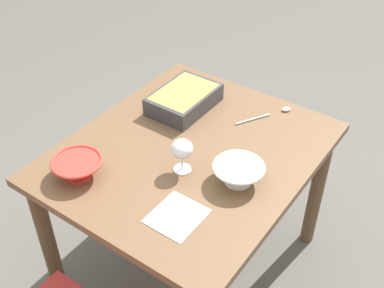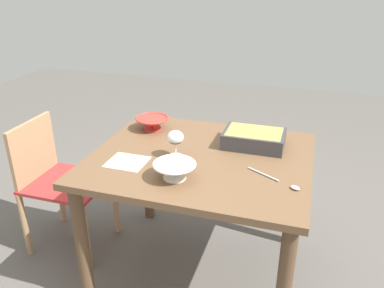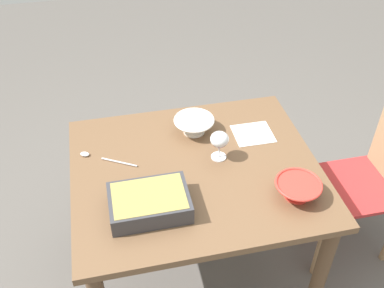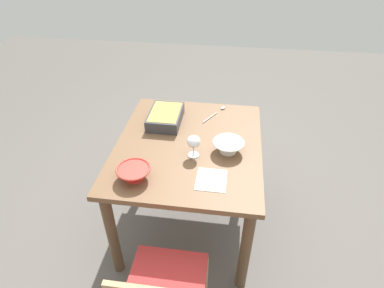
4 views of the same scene
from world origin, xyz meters
The scene contains 8 objects.
ground_plane centered at (0.00, 0.00, 0.00)m, with size 8.00×8.00×0.00m, color #5B5651.
dining_table centered at (0.00, 0.00, 0.63)m, with size 1.12×0.95×0.75m.
wine_glass centered at (0.12, 0.05, 0.85)m, with size 0.09×0.09×0.14m.
casserole_dish centered at (-0.24, -0.20, 0.79)m, with size 0.32×0.22×0.09m.
mixing_bowl centered at (0.05, 0.26, 0.79)m, with size 0.20×0.20×0.08m.
small_bowl centered at (0.38, -0.26, 0.79)m, with size 0.20×0.20×0.08m.
serving_spoon centered at (-0.43, 0.16, 0.75)m, with size 0.26×0.16×0.01m.
napkin centered at (0.33, 0.18, 0.75)m, with size 0.19×0.17×0.00m, color white.
Camera 1 is at (1.27, 0.91, 2.01)m, focal length 45.43 mm.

